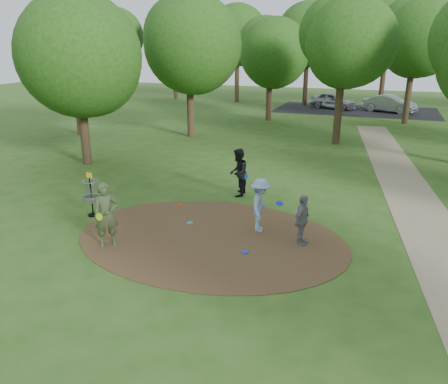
% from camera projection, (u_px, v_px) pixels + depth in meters
% --- Properties ---
extents(ground, '(100.00, 100.00, 0.00)m').
position_uv_depth(ground, '(210.00, 238.00, 13.37)').
color(ground, '#2D5119').
rests_on(ground, ground).
extents(dirt_clearing, '(8.40, 8.40, 0.02)m').
position_uv_depth(dirt_clearing, '(210.00, 237.00, 13.37)').
color(dirt_clearing, '#47301C').
rests_on(dirt_clearing, ground).
extents(footpath, '(7.55, 39.89, 0.01)m').
position_uv_depth(footpath, '(437.00, 243.00, 13.01)').
color(footpath, '#8C7A5B').
rests_on(footpath, ground).
extents(parking_lot, '(14.00, 8.00, 0.01)m').
position_uv_depth(parking_lot, '(355.00, 110.00, 39.36)').
color(parking_lot, black).
rests_on(parking_lot, ground).
extents(player_observer_with_disc, '(0.83, 0.80, 1.92)m').
position_uv_depth(player_observer_with_disc, '(106.00, 215.00, 12.58)').
color(player_observer_with_disc, '#465531').
rests_on(player_observer_with_disc, ground).
extents(player_throwing_with_disc, '(1.15, 1.19, 1.72)m').
position_uv_depth(player_throwing_with_disc, '(260.00, 205.00, 13.61)').
color(player_throwing_with_disc, '#88A6CB').
rests_on(player_throwing_with_disc, ground).
extents(player_walking_with_disc, '(0.81, 0.98, 1.87)m').
position_uv_depth(player_walking_with_disc, '(238.00, 173.00, 16.82)').
color(player_walking_with_disc, black).
rests_on(player_walking_with_disc, ground).
extents(player_waiting_with_disc, '(0.55, 0.96, 1.54)m').
position_uv_depth(player_waiting_with_disc, '(302.00, 220.00, 12.71)').
color(player_waiting_with_disc, gray).
rests_on(player_waiting_with_disc, ground).
extents(disc_ground_cyan, '(0.22, 0.22, 0.02)m').
position_uv_depth(disc_ground_cyan, '(190.00, 223.00, 14.41)').
color(disc_ground_cyan, '#179BBA').
rests_on(disc_ground_cyan, dirt_clearing).
extents(disc_ground_blue, '(0.22, 0.22, 0.02)m').
position_uv_depth(disc_ground_blue, '(245.00, 252.00, 12.38)').
color(disc_ground_blue, '#0B32C9').
rests_on(disc_ground_blue, dirt_clearing).
extents(disc_ground_red, '(0.22, 0.22, 0.02)m').
position_uv_depth(disc_ground_red, '(180.00, 205.00, 16.00)').
color(disc_ground_red, '#B33911').
rests_on(disc_ground_red, dirt_clearing).
extents(car_left, '(4.61, 3.34, 1.46)m').
position_uv_depth(car_left, '(334.00, 101.00, 39.98)').
color(car_left, '#93949A').
rests_on(car_left, ground).
extents(car_right, '(4.71, 3.07, 1.47)m').
position_uv_depth(car_right, '(390.00, 104.00, 37.84)').
color(car_right, '#929599').
rests_on(car_right, ground).
extents(disc_golf_basket, '(0.63, 0.63, 1.54)m').
position_uv_depth(disc_golf_basket, '(91.00, 191.00, 14.84)').
color(disc_golf_basket, black).
rests_on(disc_golf_basket, ground).
extents(tree_ring, '(36.88, 45.53, 9.10)m').
position_uv_depth(tree_ring, '(318.00, 56.00, 17.21)').
color(tree_ring, '#332316').
rests_on(tree_ring, ground).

